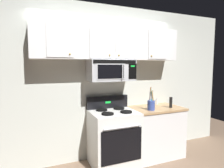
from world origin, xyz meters
The scene contains 8 objects.
back_wall centered at (0.00, 0.79, 1.35)m, with size 5.20×0.10×2.70m, color silver.
stove_range centered at (0.00, 0.42, 0.47)m, with size 0.76×0.69×1.12m.
over_range_microwave centered at (0.00, 0.54, 1.58)m, with size 0.76×0.43×0.35m.
upper_cabinets centered at (0.00, 0.57, 2.02)m, with size 2.50×0.36×0.55m.
counter_segment centered at (0.84, 0.43, 0.45)m, with size 0.93×0.65×0.90m.
utensil_crock_blue centered at (0.63, 0.28, 1.01)m, with size 0.12×0.12×0.40m.
salt_shaker centered at (1.02, 0.66, 0.96)m, with size 0.05×0.05×0.12m.
pepper_mill centered at (1.07, 0.30, 1.00)m, with size 0.05×0.05×0.19m, color black.
Camera 1 is at (-1.20, -2.42, 1.65)m, focal length 30.62 mm.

